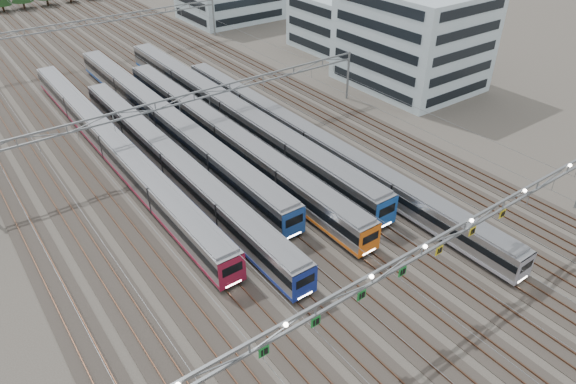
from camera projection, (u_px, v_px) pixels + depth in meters
ground at (410, 313)px, 46.06m from camera, size 400.00×400.00×0.00m
track_bed at (69, 34)px, 112.60m from camera, size 54.00×260.00×5.42m
train_a at (112, 145)px, 68.29m from camera, size 2.92×62.34×3.81m
train_b at (172, 162)px, 64.51m from camera, size 2.83×54.69×3.69m
train_c at (165, 120)px, 74.65m from camera, size 3.03×63.09×3.95m
train_d at (224, 136)px, 70.55m from camera, size 2.91×57.51×3.80m
train_e at (230, 111)px, 76.80m from camera, size 3.19×65.41×4.17m
train_f at (311, 140)px, 69.83m from camera, size 2.61×64.86×3.39m
gantry_near at (422, 254)px, 42.07m from camera, size 56.36×0.61×8.08m
gantry_mid at (195, 102)px, 69.50m from camera, size 56.36×0.36×8.00m
gantry_far at (86, 27)px, 99.81m from camera, size 56.36×0.36×8.00m
depot_bldg_south at (412, 38)px, 87.96m from camera, size 18.00×22.00×16.52m
depot_bldg_mid at (336, 22)px, 106.93m from camera, size 14.00×16.00×10.75m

